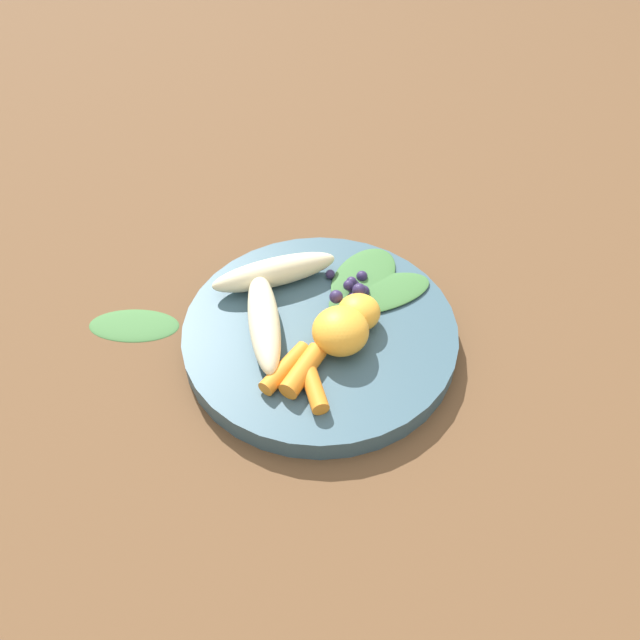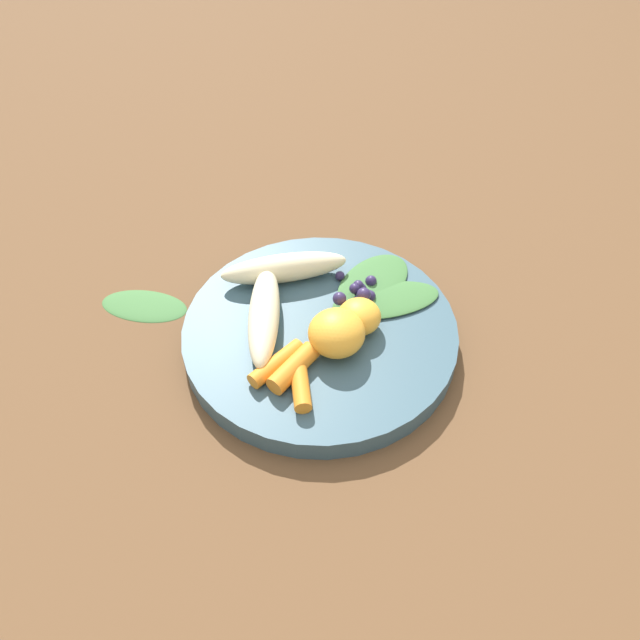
% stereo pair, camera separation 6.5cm
% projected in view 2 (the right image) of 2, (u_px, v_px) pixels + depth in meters
% --- Properties ---
extents(ground_plane, '(2.40, 2.40, 0.00)m').
position_uv_depth(ground_plane, '(320.00, 342.00, 0.68)').
color(ground_plane, brown).
extents(bowl, '(0.28, 0.28, 0.02)m').
position_uv_depth(bowl, '(320.00, 334.00, 0.67)').
color(bowl, '#385666').
rests_on(bowl, ground_plane).
extents(banana_peeled_left, '(0.12, 0.12, 0.03)m').
position_uv_depth(banana_peeled_left, '(264.00, 315.00, 0.65)').
color(banana_peeled_left, beige).
rests_on(banana_peeled_left, bowl).
extents(banana_peeled_right, '(0.13, 0.11, 0.03)m').
position_uv_depth(banana_peeled_right, '(284.00, 268.00, 0.70)').
color(banana_peeled_right, beige).
rests_on(banana_peeled_right, bowl).
extents(orange_segment_near, '(0.04, 0.04, 0.03)m').
position_uv_depth(orange_segment_near, '(359.00, 316.00, 0.65)').
color(orange_segment_near, '#F4A833').
rests_on(orange_segment_near, bowl).
extents(orange_segment_far, '(0.06, 0.06, 0.04)m').
position_uv_depth(orange_segment_far, '(337.00, 333.00, 0.63)').
color(orange_segment_far, '#F4A833').
rests_on(orange_segment_far, bowl).
extents(carrot_front, '(0.06, 0.02, 0.02)m').
position_uv_depth(carrot_front, '(277.00, 363.00, 0.62)').
color(carrot_front, orange).
rests_on(carrot_front, bowl).
extents(carrot_mid_left, '(0.06, 0.02, 0.02)m').
position_uv_depth(carrot_mid_left, '(293.00, 368.00, 0.61)').
color(carrot_mid_left, orange).
rests_on(carrot_mid_left, bowl).
extents(carrot_mid_right, '(0.05, 0.06, 0.02)m').
position_uv_depth(carrot_mid_right, '(300.00, 383.00, 0.60)').
color(carrot_mid_right, orange).
rests_on(carrot_mid_right, bowl).
extents(blueberry_pile, '(0.07, 0.07, 0.03)m').
position_uv_depth(blueberry_pile, '(359.00, 296.00, 0.67)').
color(blueberry_pile, '#2D234C').
rests_on(blueberry_pile, bowl).
extents(coconut_shred_patch, '(0.04, 0.04, 0.00)m').
position_uv_depth(coconut_shred_patch, '(383.00, 302.00, 0.68)').
color(coconut_shred_patch, white).
rests_on(coconut_shred_patch, bowl).
extents(kale_leaf_left, '(0.13, 0.11, 0.00)m').
position_uv_depth(kale_leaf_left, '(386.00, 300.00, 0.68)').
color(kale_leaf_left, '#3D7038').
rests_on(kale_leaf_left, bowl).
extents(kale_leaf_right, '(0.11, 0.07, 0.00)m').
position_uv_depth(kale_leaf_right, '(375.00, 282.00, 0.70)').
color(kale_leaf_right, '#3D7038').
rests_on(kale_leaf_right, bowl).
extents(kale_leaf_stray, '(0.09, 0.11, 0.01)m').
position_uv_depth(kale_leaf_stray, '(144.00, 305.00, 0.71)').
color(kale_leaf_stray, '#3D7038').
rests_on(kale_leaf_stray, ground_plane).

